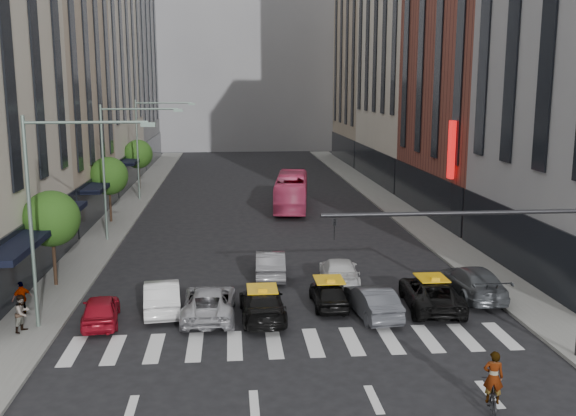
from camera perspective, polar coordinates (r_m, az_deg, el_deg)
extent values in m
plane|color=black|center=(25.34, 1.31, -13.21)|extent=(160.00, 160.00, 0.00)
cube|color=slate|center=(54.70, -14.40, -0.36)|extent=(3.00, 96.00, 0.15)
cube|color=slate|center=(55.81, 9.59, 0.04)|extent=(3.00, 96.00, 0.15)
cube|color=tan|center=(53.01, -21.36, 11.87)|extent=(8.00, 16.00, 24.00)
cube|color=beige|center=(70.90, -17.58, 16.50)|extent=(8.00, 20.00, 36.00)
cube|color=gray|center=(89.29, -14.84, 13.41)|extent=(8.00, 18.00, 30.00)
cube|color=brown|center=(53.80, 16.70, 13.19)|extent=(8.00, 18.00, 26.00)
cube|color=tan|center=(90.26, 7.59, 13.00)|extent=(8.00, 18.00, 28.00)
cube|color=gray|center=(108.32, -3.91, 14.79)|extent=(30.00, 10.00, 36.00)
cylinder|color=black|center=(35.30, -20.08, -3.97)|extent=(0.18, 0.18, 3.15)
sphere|color=#234D16|center=(34.89, -20.28, -0.89)|extent=(2.88, 2.88, 2.88)
cylinder|color=black|center=(50.58, -15.53, 0.60)|extent=(0.18, 0.18, 3.15)
sphere|color=#234D16|center=(50.29, -15.64, 2.77)|extent=(2.88, 2.88, 2.88)
cylinder|color=black|center=(66.20, -13.10, 3.02)|extent=(0.18, 0.18, 3.15)
sphere|color=#234D16|center=(65.98, -13.18, 4.69)|extent=(2.88, 2.88, 2.88)
cylinder|color=gray|center=(28.82, -21.91, -1.33)|extent=(0.16, 0.16, 9.00)
cylinder|color=gray|center=(27.67, -17.52, 7.27)|extent=(5.00, 0.12, 0.12)
cube|color=gray|center=(27.26, -12.32, 7.26)|extent=(0.60, 0.25, 0.18)
cylinder|color=gray|center=(44.17, -16.06, 2.99)|extent=(0.16, 0.16, 9.00)
cylinder|color=gray|center=(43.43, -13.07, 8.57)|extent=(5.00, 0.12, 0.12)
cube|color=gray|center=(43.17, -9.74, 8.54)|extent=(0.60, 0.25, 0.18)
cylinder|color=gray|center=(59.86, -13.23, 5.05)|extent=(0.16, 0.16, 9.00)
cylinder|color=gray|center=(59.32, -10.99, 9.15)|extent=(5.00, 0.12, 0.12)
cube|color=gray|center=(59.12, -8.54, 9.13)|extent=(0.60, 0.25, 0.18)
cylinder|color=black|center=(23.90, 14.87, -0.45)|extent=(10.00, 0.16, 0.16)
imported|color=black|center=(22.86, 4.15, -1.89)|extent=(0.13, 0.16, 0.80)
cube|color=red|center=(45.84, 14.33, 5.04)|extent=(0.30, 0.70, 4.00)
imported|color=maroon|center=(29.67, -16.31, -8.66)|extent=(2.01, 4.01, 1.31)
imported|color=white|center=(30.56, -11.15, -7.66)|extent=(2.07, 4.69, 1.50)
imported|color=#AFB0B5|center=(29.50, -7.03, -8.31)|extent=(2.43, 5.09, 1.40)
imported|color=black|center=(29.10, -2.30, -8.52)|extent=(2.07, 4.83, 1.39)
imported|color=black|center=(30.66, 3.66, -7.59)|extent=(1.55, 3.86, 1.32)
imported|color=#45474D|center=(29.64, 7.52, -8.20)|extent=(1.99, 4.46, 1.42)
imported|color=black|center=(31.17, 12.59, -7.39)|extent=(2.90, 5.44, 1.46)
imported|color=#484C51|center=(33.26, 16.04, -6.32)|extent=(2.19, 5.32, 1.54)
imported|color=gray|center=(35.24, -1.57, -4.98)|extent=(1.80, 4.58, 1.48)
imported|color=white|center=(34.06, 4.57, -5.65)|extent=(2.37, 4.94, 1.39)
imported|color=#D33E69|center=(54.62, 0.31, 1.48)|extent=(3.87, 10.98, 2.99)
imported|color=black|center=(22.53, 17.68, -15.68)|extent=(1.04, 1.83, 0.91)
imported|color=gray|center=(21.98, 17.89, -12.56)|extent=(0.73, 0.58, 1.76)
imported|color=gray|center=(29.40, -22.54, -8.62)|extent=(0.86, 0.95, 1.60)
imported|color=gray|center=(31.49, -22.58, -7.41)|extent=(0.92, 0.89, 1.55)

